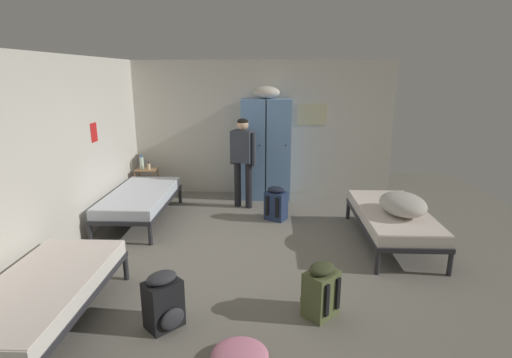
% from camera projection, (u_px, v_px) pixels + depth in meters
% --- Properties ---
extents(ground_plane, '(8.91, 8.91, 0.00)m').
position_uv_depth(ground_plane, '(255.00, 254.00, 5.19)').
color(ground_plane, slate).
extents(room_backdrop, '(4.97, 5.63, 2.53)m').
position_uv_depth(room_backdrop, '(176.00, 141.00, 6.19)').
color(room_backdrop, beige).
rests_on(room_backdrop, ground_plane).
extents(locker_bank, '(0.90, 0.55, 2.07)m').
position_uv_depth(locker_bank, '(266.00, 147.00, 7.35)').
color(locker_bank, '#6B93C6').
rests_on(locker_bank, ground_plane).
extents(shelf_unit, '(0.38, 0.30, 0.57)m').
position_uv_depth(shelf_unit, '(147.00, 181.00, 7.42)').
color(shelf_unit, '#99704C').
rests_on(shelf_unit, ground_plane).
extents(bed_right, '(0.90, 1.90, 0.49)m').
position_uv_depth(bed_right, '(392.00, 217.00, 5.46)').
color(bed_right, '#28282D').
rests_on(bed_right, ground_plane).
extents(bed_left_rear, '(0.90, 1.90, 0.49)m').
position_uv_depth(bed_left_rear, '(140.00, 198.00, 6.29)').
color(bed_left_rear, '#28282D').
rests_on(bed_left_rear, ground_plane).
extents(bed_left_front, '(0.90, 1.90, 0.49)m').
position_uv_depth(bed_left_front, '(42.00, 291.00, 3.60)').
color(bed_left_front, '#28282D').
rests_on(bed_left_front, ground_plane).
extents(bedding_heap, '(0.58, 0.80, 0.27)m').
position_uv_depth(bedding_heap, '(403.00, 204.00, 5.23)').
color(bedding_heap, '#B7B2A8').
rests_on(bedding_heap, bed_right).
extents(person_traveler, '(0.46, 0.31, 1.56)m').
position_uv_depth(person_traveler, '(243.00, 155.00, 6.79)').
color(person_traveler, black).
rests_on(person_traveler, ground_plane).
extents(water_bottle, '(0.07, 0.07, 0.25)m').
position_uv_depth(water_bottle, '(142.00, 163.00, 7.36)').
color(water_bottle, silver).
rests_on(water_bottle, shelf_unit).
extents(lotion_bottle, '(0.05, 0.05, 0.14)m').
position_uv_depth(lotion_bottle, '(149.00, 166.00, 7.31)').
color(lotion_bottle, beige).
rests_on(lotion_bottle, shelf_unit).
extents(backpack_navy, '(0.40, 0.41, 0.55)m').
position_uv_depth(backpack_navy, '(276.00, 204.00, 6.38)').
color(backpack_navy, navy).
rests_on(backpack_navy, ground_plane).
extents(backpack_black, '(0.42, 0.42, 0.55)m').
position_uv_depth(backpack_black, '(164.00, 302.00, 3.65)').
color(backpack_black, black).
rests_on(backpack_black, ground_plane).
extents(backpack_olive, '(0.42, 0.42, 0.55)m').
position_uv_depth(backpack_olive, '(320.00, 291.00, 3.84)').
color(backpack_olive, '#566038').
rests_on(backpack_olive, ground_plane).
extents(clothes_pile_pink, '(0.48, 0.46, 0.13)m').
position_uv_depth(clothes_pile_pink, '(240.00, 355.00, 3.24)').
color(clothes_pile_pink, pink).
rests_on(clothes_pile_pink, ground_plane).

